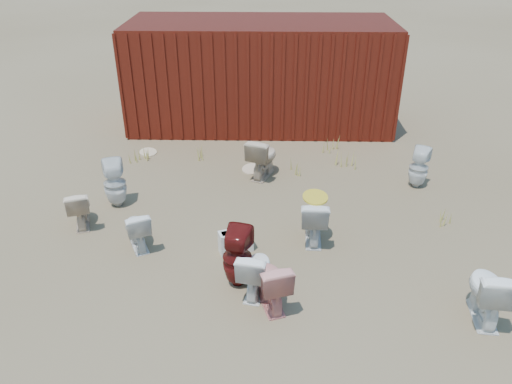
{
  "coord_description": "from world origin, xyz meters",
  "views": [
    {
      "loc": [
        0.16,
        -6.43,
        4.42
      ],
      "look_at": [
        0.0,
        0.6,
        0.55
      ],
      "focal_mm": 35.0,
      "sensor_mm": 36.0,
      "label": 1
    }
  ],
  "objects_px": {
    "shipping_container": "(260,74)",
    "toilet_front_maroon": "(237,258)",
    "toilet_back_beige_right": "(263,157)",
    "toilet_front_pink": "(271,282)",
    "toilet_back_yellowlid": "(314,219)",
    "toilet_back_beige_left": "(79,208)",
    "toilet_front_e": "(488,292)",
    "toilet_back_e": "(419,168)",
    "toilet_front_c": "(255,271)",
    "loose_tank": "(236,241)",
    "toilet_front_a": "(137,229)",
    "toilet_back_a": "(115,184)"
  },
  "relations": [
    {
      "from": "shipping_container",
      "to": "toilet_front_maroon",
      "type": "xyz_separation_m",
      "value": [
        -0.21,
        -6.22,
        -0.76
      ]
    },
    {
      "from": "toilet_front_a",
      "to": "toilet_back_beige_right",
      "type": "height_order",
      "value": "toilet_back_beige_right"
    },
    {
      "from": "toilet_back_yellowlid",
      "to": "toilet_back_e",
      "type": "height_order",
      "value": "toilet_back_e"
    },
    {
      "from": "toilet_back_a",
      "to": "toilet_front_pink",
      "type": "bearing_deg",
      "value": 119.02
    },
    {
      "from": "toilet_front_a",
      "to": "toilet_front_maroon",
      "type": "height_order",
      "value": "toilet_front_maroon"
    },
    {
      "from": "shipping_container",
      "to": "toilet_front_e",
      "type": "distance_m",
      "value": 7.44
    },
    {
      "from": "toilet_front_pink",
      "to": "toilet_front_maroon",
      "type": "xyz_separation_m",
      "value": [
        -0.44,
        0.42,
        0.07
      ]
    },
    {
      "from": "toilet_front_c",
      "to": "toilet_back_beige_left",
      "type": "relative_size",
      "value": 1.07
    },
    {
      "from": "toilet_front_pink",
      "to": "toilet_back_e",
      "type": "height_order",
      "value": "toilet_back_e"
    },
    {
      "from": "toilet_front_maroon",
      "to": "toilet_back_beige_right",
      "type": "relative_size",
      "value": 1.08
    },
    {
      "from": "toilet_back_a",
      "to": "toilet_back_beige_left",
      "type": "relative_size",
      "value": 1.28
    },
    {
      "from": "toilet_front_c",
      "to": "toilet_back_a",
      "type": "xyz_separation_m",
      "value": [
        -2.47,
        2.27,
        0.07
      ]
    },
    {
      "from": "shipping_container",
      "to": "toilet_front_a",
      "type": "bearing_deg",
      "value": -108.3
    },
    {
      "from": "toilet_back_beige_left",
      "to": "toilet_front_a",
      "type": "bearing_deg",
      "value": 132.99
    },
    {
      "from": "toilet_front_maroon",
      "to": "toilet_front_a",
      "type": "bearing_deg",
      "value": -14.57
    },
    {
      "from": "toilet_back_e",
      "to": "loose_tank",
      "type": "relative_size",
      "value": 1.53
    },
    {
      "from": "toilet_back_a",
      "to": "toilet_back_beige_left",
      "type": "distance_m",
      "value": 0.78
    },
    {
      "from": "toilet_front_a",
      "to": "toilet_front_e",
      "type": "relative_size",
      "value": 0.8
    },
    {
      "from": "toilet_front_c",
      "to": "toilet_back_beige_right",
      "type": "distance_m",
      "value": 3.46
    },
    {
      "from": "shipping_container",
      "to": "toilet_back_beige_right",
      "type": "distance_m",
      "value": 3.04
    },
    {
      "from": "toilet_back_e",
      "to": "shipping_container",
      "type": "bearing_deg",
      "value": -20.77
    },
    {
      "from": "toilet_back_beige_right",
      "to": "toilet_front_e",
      "type": "bearing_deg",
      "value": 147.31
    },
    {
      "from": "toilet_front_c",
      "to": "shipping_container",
      "type": "bearing_deg",
      "value": -77.65
    },
    {
      "from": "toilet_front_pink",
      "to": "toilet_back_yellowlid",
      "type": "bearing_deg",
      "value": -131.45
    },
    {
      "from": "toilet_back_e",
      "to": "loose_tank",
      "type": "xyz_separation_m",
      "value": [
        -3.26,
        -2.15,
        -0.21
      ]
    },
    {
      "from": "toilet_back_yellowlid",
      "to": "loose_tank",
      "type": "xyz_separation_m",
      "value": [
        -1.18,
        -0.33,
        -0.2
      ]
    },
    {
      "from": "toilet_front_maroon",
      "to": "toilet_back_yellowlid",
      "type": "xyz_separation_m",
      "value": [
        1.11,
        1.09,
        -0.06
      ]
    },
    {
      "from": "toilet_back_beige_left",
      "to": "loose_tank",
      "type": "bearing_deg",
      "value": 147.35
    },
    {
      "from": "shipping_container",
      "to": "toilet_back_e",
      "type": "distance_m",
      "value": 4.52
    },
    {
      "from": "shipping_container",
      "to": "toilet_front_c",
      "type": "height_order",
      "value": "shipping_container"
    },
    {
      "from": "toilet_front_c",
      "to": "toilet_front_e",
      "type": "distance_m",
      "value": 2.9
    },
    {
      "from": "toilet_front_e",
      "to": "toilet_back_beige_left",
      "type": "distance_m",
      "value": 6.09
    },
    {
      "from": "toilet_front_e",
      "to": "toilet_front_c",
      "type": "bearing_deg",
      "value": -1.66
    },
    {
      "from": "toilet_front_a",
      "to": "toilet_back_beige_left",
      "type": "bearing_deg",
      "value": -54.34
    },
    {
      "from": "toilet_back_a",
      "to": "toilet_back_e",
      "type": "xyz_separation_m",
      "value": [
        5.41,
        0.82,
        -0.04
      ]
    },
    {
      "from": "toilet_back_yellowlid",
      "to": "loose_tank",
      "type": "distance_m",
      "value": 1.24
    },
    {
      "from": "toilet_back_beige_left",
      "to": "loose_tank",
      "type": "height_order",
      "value": "toilet_back_beige_left"
    },
    {
      "from": "toilet_back_e",
      "to": "toilet_front_a",
      "type": "bearing_deg",
      "value": 50.83
    },
    {
      "from": "toilet_front_c",
      "to": "toilet_back_beige_left",
      "type": "height_order",
      "value": "toilet_front_c"
    },
    {
      "from": "toilet_back_e",
      "to": "toilet_back_yellowlid",
      "type": "bearing_deg",
      "value": 68.57
    },
    {
      "from": "toilet_back_beige_left",
      "to": "shipping_container",
      "type": "bearing_deg",
      "value": -138.75
    },
    {
      "from": "toilet_back_e",
      "to": "toilet_back_beige_right",
      "type": "bearing_deg",
      "value": 19.9
    },
    {
      "from": "toilet_front_pink",
      "to": "shipping_container",
      "type": "bearing_deg",
      "value": -105.63
    },
    {
      "from": "toilet_front_c",
      "to": "toilet_front_maroon",
      "type": "xyz_separation_m",
      "value": [
        -0.24,
        0.17,
        0.08
      ]
    },
    {
      "from": "toilet_front_e",
      "to": "toilet_back_e",
      "type": "xyz_separation_m",
      "value": [
        0.08,
        3.5,
        -0.02
      ]
    },
    {
      "from": "toilet_back_beige_right",
      "to": "toilet_back_yellowlid",
      "type": "xyz_separation_m",
      "value": [
        0.81,
        -2.2,
        -0.03
      ]
    },
    {
      "from": "toilet_front_maroon",
      "to": "loose_tank",
      "type": "height_order",
      "value": "toilet_front_maroon"
    },
    {
      "from": "toilet_front_e",
      "to": "loose_tank",
      "type": "relative_size",
      "value": 1.61
    },
    {
      "from": "toilet_front_a",
      "to": "toilet_back_a",
      "type": "distance_m",
      "value": 1.42
    },
    {
      "from": "toilet_front_pink",
      "to": "toilet_back_beige_left",
      "type": "bearing_deg",
      "value": -48.68
    }
  ]
}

